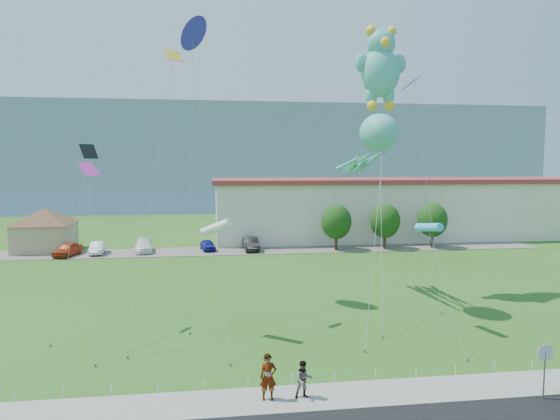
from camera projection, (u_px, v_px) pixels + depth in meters
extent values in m
plane|color=#305818|center=(308.00, 372.00, 24.33)|extent=(160.00, 160.00, 0.00)
cube|color=gray|center=(320.00, 397.00, 21.62)|extent=(80.00, 2.50, 0.10)
cube|color=#59544C|center=(251.00, 250.00, 58.87)|extent=(70.00, 6.00, 0.06)
cube|color=gray|center=(228.00, 156.00, 141.61)|extent=(160.00, 50.00, 25.00)
cube|color=tan|center=(45.00, 237.00, 58.45)|extent=(6.00, 6.00, 3.20)
pyramid|color=brown|center=(44.00, 216.00, 58.22)|extent=(9.20, 9.20, 1.80)
cube|color=beige|center=(428.00, 209.00, 70.91)|extent=(60.00, 14.00, 7.60)
cube|color=maroon|center=(429.00, 180.00, 70.54)|extent=(61.00, 15.00, 0.60)
cylinder|color=slate|center=(544.00, 375.00, 21.37)|extent=(0.07, 0.07, 2.20)
cylinder|color=red|center=(545.00, 353.00, 21.28)|extent=(0.76, 0.04, 0.76)
cylinder|color=white|center=(545.00, 353.00, 21.26)|extent=(0.80, 0.02, 0.80)
cylinder|color=white|center=(14.00, 396.00, 21.27)|extent=(0.05, 0.05, 0.50)
cylinder|color=white|center=(64.00, 393.00, 21.54)|extent=(0.05, 0.05, 0.50)
cylinder|color=white|center=(111.00, 390.00, 21.81)|extent=(0.05, 0.05, 0.50)
cylinder|color=white|center=(158.00, 388.00, 22.08)|extent=(0.05, 0.05, 0.50)
cylinder|color=white|center=(204.00, 385.00, 22.35)|extent=(0.05, 0.05, 0.50)
cylinder|color=white|center=(248.00, 382.00, 22.62)|extent=(0.05, 0.05, 0.50)
cylinder|color=white|center=(292.00, 380.00, 22.89)|extent=(0.05, 0.05, 0.50)
cylinder|color=white|center=(334.00, 377.00, 23.16)|extent=(0.05, 0.05, 0.50)
cylinder|color=white|center=(376.00, 375.00, 23.43)|extent=(0.05, 0.05, 0.50)
cylinder|color=white|center=(416.00, 372.00, 23.70)|extent=(0.05, 0.05, 0.50)
cylinder|color=white|center=(456.00, 370.00, 23.97)|extent=(0.05, 0.05, 0.50)
cylinder|color=white|center=(495.00, 368.00, 24.24)|extent=(0.05, 0.05, 0.50)
cylinder|color=white|center=(532.00, 366.00, 24.51)|extent=(0.05, 0.05, 0.50)
cylinder|color=#3F2B19|center=(336.00, 241.00, 59.13)|extent=(0.36, 0.36, 2.20)
ellipsoid|color=#14380F|center=(336.00, 222.00, 58.92)|extent=(3.60, 3.60, 4.14)
cylinder|color=#3F2B19|center=(385.00, 240.00, 59.94)|extent=(0.36, 0.36, 2.20)
ellipsoid|color=#14380F|center=(385.00, 221.00, 59.73)|extent=(3.60, 3.60, 4.14)
cylinder|color=#3F2B19|center=(432.00, 239.00, 60.75)|extent=(0.36, 0.36, 2.20)
ellipsoid|color=#14380F|center=(432.00, 220.00, 60.54)|extent=(3.60, 3.60, 4.14)
imported|color=gray|center=(268.00, 377.00, 21.22)|extent=(0.73, 0.48, 1.99)
imported|color=gray|center=(304.00, 380.00, 21.38)|extent=(0.83, 0.67, 1.63)
imported|color=#B53716|center=(68.00, 249.00, 55.08)|extent=(2.72, 4.60, 1.47)
imported|color=silver|center=(97.00, 248.00, 56.32)|extent=(1.73, 4.21, 1.36)
imported|color=white|center=(144.00, 246.00, 57.65)|extent=(2.49, 5.04, 1.41)
imported|color=navy|center=(208.00, 245.00, 58.68)|extent=(2.10, 3.86, 1.25)
imported|color=black|center=(251.00, 244.00, 58.63)|extent=(1.80, 4.70, 1.53)
ellipsoid|color=teal|center=(379.00, 132.00, 33.90)|extent=(2.55, 3.32, 2.55)
sphere|color=white|center=(377.00, 127.00, 32.82)|extent=(0.40, 0.40, 0.40)
sphere|color=white|center=(391.00, 127.00, 32.95)|extent=(0.40, 0.40, 0.40)
cylinder|color=slate|center=(365.00, 351.00, 26.87)|extent=(0.10, 0.10, 0.16)
cylinder|color=gray|center=(375.00, 236.00, 29.92)|extent=(3.28, 6.83, 11.34)
ellipsoid|color=teal|center=(380.00, 73.00, 37.91)|extent=(2.96, 2.51, 3.70)
sphere|color=teal|center=(381.00, 43.00, 37.71)|extent=(2.16, 2.16, 2.16)
sphere|color=yellow|center=(371.00, 31.00, 37.52)|extent=(0.80, 0.80, 0.80)
sphere|color=yellow|center=(391.00, 32.00, 37.74)|extent=(0.80, 0.80, 0.80)
sphere|color=yellow|center=(385.00, 42.00, 36.83)|extent=(0.80, 0.80, 0.80)
ellipsoid|color=teal|center=(362.00, 63.00, 37.65)|extent=(1.02, 0.73, 1.43)
ellipsoid|color=teal|center=(399.00, 64.00, 38.05)|extent=(1.02, 0.73, 1.43)
ellipsoid|color=teal|center=(371.00, 95.00, 37.97)|extent=(0.91, 0.80, 1.48)
ellipsoid|color=teal|center=(389.00, 96.00, 38.15)|extent=(0.91, 0.80, 1.48)
sphere|color=yellow|center=(372.00, 105.00, 37.82)|extent=(0.80, 0.80, 0.80)
sphere|color=yellow|center=(389.00, 106.00, 38.00)|extent=(0.80, 0.80, 0.80)
cylinder|color=slate|center=(383.00, 337.00, 29.07)|extent=(0.10, 0.10, 0.16)
cylinder|color=gray|center=(381.00, 207.00, 33.61)|extent=(3.08, 10.12, 14.22)
cone|color=#3124CD|center=(193.00, 33.00, 35.94)|extent=(1.80, 1.33, 1.33)
cylinder|color=slate|center=(190.00, 333.00, 29.73)|extent=(0.10, 0.10, 0.16)
cylinder|color=gray|center=(192.00, 170.00, 32.84)|extent=(0.25, 8.08, 19.20)
cube|color=#FF38C5|center=(89.00, 169.00, 30.53)|extent=(1.29, 1.29, 0.86)
cylinder|color=slate|center=(95.00, 365.00, 24.98)|extent=(0.10, 0.10, 0.16)
cylinder|color=gray|center=(92.00, 258.00, 27.76)|extent=(1.59, 6.75, 9.50)
cylinder|color=white|center=(216.00, 227.00, 28.91)|extent=(0.50, 2.25, 0.87)
cylinder|color=slate|center=(230.00, 365.00, 25.07)|extent=(0.10, 0.10, 0.16)
cylinder|color=gray|center=(223.00, 292.00, 27.00)|extent=(0.63, 4.58, 6.13)
cube|color=gold|center=(173.00, 55.00, 31.32)|extent=(1.29, 1.29, 0.86)
cylinder|color=slate|center=(128.00, 357.00, 26.01)|extent=(0.10, 0.10, 0.16)
cylinder|color=gray|center=(152.00, 193.00, 28.67)|extent=(2.18, 6.66, 16.60)
cone|color=purple|center=(415.00, 79.00, 38.59)|extent=(1.80, 1.33, 1.33)
cylinder|color=slate|center=(441.00, 313.00, 33.89)|extent=(0.10, 0.10, 0.16)
cylinder|color=gray|center=(427.00, 189.00, 36.25)|extent=(0.36, 6.27, 16.38)
cube|color=black|center=(89.00, 151.00, 33.25)|extent=(1.29, 1.29, 0.86)
cylinder|color=slate|center=(50.00, 345.00, 27.71)|extent=(0.10, 0.10, 0.16)
cylinder|color=gray|center=(71.00, 241.00, 30.49)|extent=(0.93, 6.51, 10.64)
cylinder|color=#35ACF0|center=(429.00, 227.00, 30.24)|extent=(0.50, 2.25, 0.87)
cylinder|color=slate|center=(467.00, 360.00, 25.63)|extent=(0.10, 0.10, 0.16)
cylinder|color=gray|center=(446.00, 289.00, 27.94)|extent=(0.12, 5.25, 5.97)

